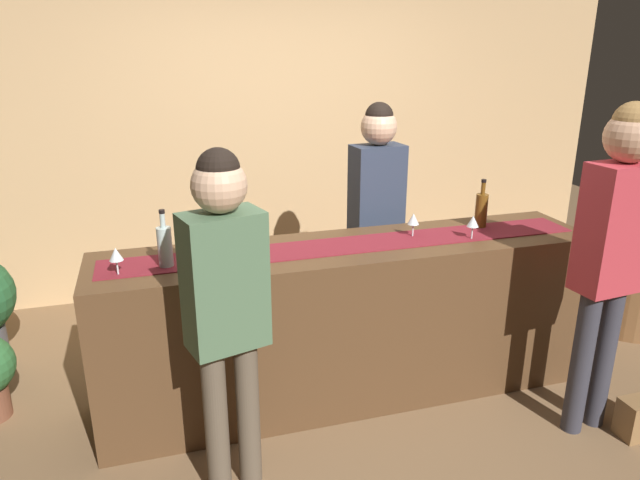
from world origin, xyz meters
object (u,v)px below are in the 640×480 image
at_px(wine_bottle_green, 234,231).
at_px(bartender, 376,200).
at_px(wine_bottle_clear, 165,246).
at_px(customer_sipping, 614,237).
at_px(wine_glass_far_end, 473,222).
at_px(wine_glass_near_customer, 413,220).
at_px(wine_glass_mid_counter, 116,255).
at_px(wine_bottle_amber, 481,210).
at_px(round_side_table, 633,278).
at_px(customer_browsing, 225,294).

xyz_separation_m(wine_bottle_green, bartender, (1.02, 0.48, -0.03)).
relative_size(wine_bottle_clear, customer_sipping, 0.17).
distance_m(wine_glass_far_end, bartender, 0.75).
height_order(wine_glass_near_customer, wine_glass_far_end, same).
bearing_deg(wine_glass_mid_counter, wine_glass_near_customer, 4.46).
bearing_deg(customer_sipping, bartender, 115.36).
distance_m(wine_bottle_green, wine_bottle_amber, 1.52).
height_order(wine_glass_far_end, round_side_table, wine_glass_far_end).
relative_size(wine_bottle_amber, wine_bottle_clear, 1.00).
bearing_deg(wine_bottle_green, wine_glass_far_end, -8.53).
relative_size(wine_bottle_green, wine_bottle_amber, 1.00).
bearing_deg(wine_glass_mid_counter, wine_bottle_green, 17.38).
height_order(wine_glass_near_customer, wine_glass_mid_counter, same).
relative_size(wine_glass_near_customer, customer_sipping, 0.08).
bearing_deg(wine_glass_far_end, bartender, 115.31).
xyz_separation_m(wine_glass_far_end, customer_sipping, (0.44, -0.59, 0.06)).
relative_size(wine_bottle_clear, customer_browsing, 0.18).
distance_m(customer_sipping, customer_browsing, 1.94).
xyz_separation_m(wine_bottle_clear, customer_browsing, (0.23, -0.57, -0.05)).
bearing_deg(wine_glass_far_end, wine_bottle_clear, 177.93).
bearing_deg(wine_bottle_amber, customer_browsing, -157.26).
height_order(customer_sipping, customer_browsing, customer_sipping).
xyz_separation_m(wine_bottle_green, wine_bottle_amber, (1.52, -0.01, 0.00)).
bearing_deg(wine_bottle_clear, wine_bottle_amber, 3.98).
bearing_deg(customer_browsing, bartender, 30.08).
relative_size(wine_bottle_clear, round_side_table, 0.41).
relative_size(wine_bottle_amber, wine_glass_far_end, 2.10).
height_order(bartender, round_side_table, bartender).
xyz_separation_m(bartender, round_side_table, (1.95, -0.31, -0.67)).
bearing_deg(wine_glass_near_customer, wine_bottle_amber, 6.39).
height_order(wine_bottle_green, wine_glass_near_customer, wine_bottle_green).
distance_m(wine_bottle_clear, customer_browsing, 0.61).
bearing_deg(bartender, wine_bottle_clear, 18.79).
bearing_deg(wine_bottle_amber, customer_sipping, -70.84).
bearing_deg(wine_bottle_green, wine_glass_mid_counter, -162.62).
bearing_deg(round_side_table, wine_glass_mid_counter, -174.29).
xyz_separation_m(bartender, customer_sipping, (0.77, -1.27, 0.08)).
height_order(wine_glass_mid_counter, round_side_table, wine_glass_mid_counter).
height_order(wine_bottle_clear, wine_glass_far_end, wine_bottle_clear).
relative_size(wine_bottle_green, wine_bottle_clear, 1.00).
xyz_separation_m(wine_glass_mid_counter, bartender, (1.63, 0.67, -0.02)).
bearing_deg(bartender, round_side_table, 165.72).
relative_size(wine_bottle_green, wine_glass_mid_counter, 2.10).
bearing_deg(wine_glass_near_customer, wine_glass_mid_counter, -175.54).
xyz_separation_m(wine_bottle_green, wine_bottle_clear, (-0.37, -0.14, 0.00)).
distance_m(wine_bottle_amber, wine_glass_mid_counter, 2.13).
bearing_deg(wine_glass_far_end, wine_glass_mid_counter, 179.66).
distance_m(wine_glass_far_end, customer_sipping, 0.74).
distance_m(wine_glass_near_customer, customer_sipping, 1.05).
height_order(wine_bottle_clear, round_side_table, wine_bottle_clear).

